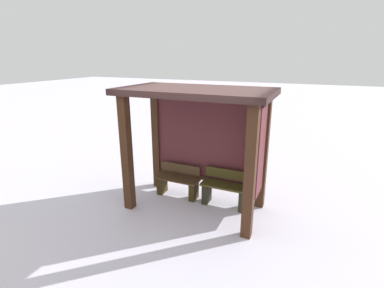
# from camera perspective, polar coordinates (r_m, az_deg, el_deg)

# --- Properties ---
(ground_plane) EXTENTS (60.00, 60.00, 0.00)m
(ground_plane) POSITION_cam_1_polar(r_m,az_deg,el_deg) (6.01, 0.64, -12.40)
(ground_plane) COLOR white
(bus_shelter) EXTENTS (2.82, 1.55, 2.42)m
(bus_shelter) POSITION_cam_1_polar(r_m,az_deg,el_deg) (5.49, 2.22, 4.02)
(bus_shelter) COLOR #3E2314
(bus_shelter) RESTS_ON ground
(bench_left_inside) EXTENTS (0.98, 0.34, 0.70)m
(bench_left_inside) POSITION_cam_1_polar(r_m,az_deg,el_deg) (6.31, -2.83, -7.73)
(bench_left_inside) COLOR #47331D
(bench_left_inside) RESTS_ON ground
(bench_center_inside) EXTENTS (0.98, 0.35, 0.75)m
(bench_center_inside) POSITION_cam_1_polar(r_m,az_deg,el_deg) (5.93, 6.66, -9.22)
(bench_center_inside) COLOR #413A17
(bench_center_inside) RESTS_ON ground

